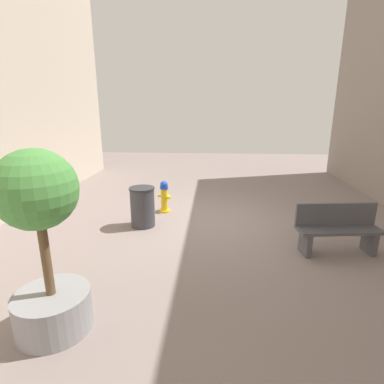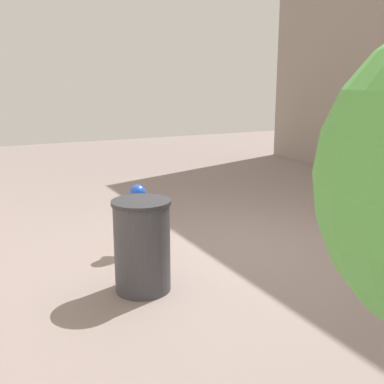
{
  "view_description": "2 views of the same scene",
  "coord_description": "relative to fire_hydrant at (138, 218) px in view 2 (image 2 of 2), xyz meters",
  "views": [
    {
      "loc": [
        -0.03,
        6.9,
        2.69
      ],
      "look_at": [
        0.46,
        0.13,
        0.78
      ],
      "focal_mm": 27.84,
      "sensor_mm": 36.0,
      "label": 1
    },
    {
      "loc": [
        3.14,
        4.52,
        2.08
      ],
      "look_at": [
        0.81,
        -0.06,
        0.84
      ],
      "focal_mm": 43.38,
      "sensor_mm": 36.0,
      "label": 2
    }
  ],
  "objects": [
    {
      "name": "trash_bin",
      "position": [
        0.35,
        1.04,
        0.04
      ],
      "size": [
        0.59,
        0.59,
        0.94
      ],
      "color": "#38383D",
      "rests_on": "ground_plane"
    },
    {
      "name": "ground_plane",
      "position": [
        -1.25,
        0.66,
        -0.43
      ],
      "size": [
        23.4,
        23.4,
        0.0
      ],
      "primitive_type": "plane",
      "color": "gray"
    },
    {
      "name": "fire_hydrant",
      "position": [
        0.0,
        0.0,
        0.0
      ],
      "size": [
        0.38,
        0.36,
        0.85
      ],
      "color": "gold",
      "rests_on": "ground_plane"
    }
  ]
}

